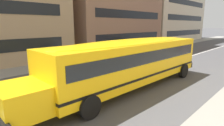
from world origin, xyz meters
name	(u,v)px	position (x,y,z in m)	size (l,w,h in m)	color
ground_plane	(91,87)	(0.00, 0.00, 0.00)	(400.00, 400.00, 0.00)	#4C4C4F
sidewalk_far	(38,67)	(0.00, 7.32, 0.01)	(120.00, 3.00, 0.01)	gray
lane_centreline	(91,86)	(0.00, 0.00, 0.00)	(110.00, 0.16, 0.01)	silver
school_bus	(130,60)	(1.43, -1.80, 1.71)	(12.92, 3.23, 2.88)	yellow
parked_car_grey_past_driveway	(160,45)	(16.30, 4.76, 0.84)	(3.95, 1.98, 1.64)	gray
apartment_block_far_right	(161,5)	(34.69, 15.48, 8.25)	(20.93, 13.39, 16.50)	beige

